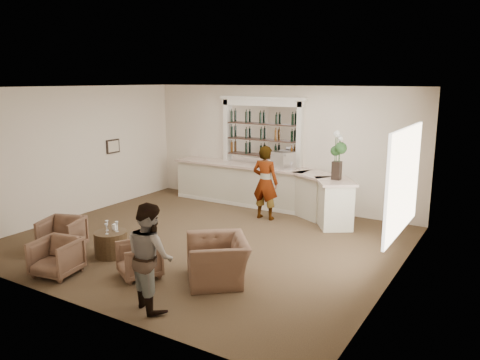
{
  "coord_description": "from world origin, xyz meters",
  "views": [
    {
      "loc": [
        5.68,
        -7.95,
        3.46
      ],
      "look_at": [
        0.32,
        0.9,
        1.23
      ],
      "focal_mm": 35.0,
      "sensor_mm": 36.0,
      "label": 1
    }
  ],
  "objects_px": {
    "armchair_far": "(218,260)",
    "flower_vase": "(337,152)",
    "cocktail_table": "(111,244)",
    "espresso_machine": "(283,160)",
    "bar_counter": "(265,188)",
    "armchair_left": "(62,235)",
    "armchair_center": "(56,257)",
    "armchair_right": "(139,260)",
    "guest": "(150,256)",
    "sommelier": "(265,183)"
  },
  "relations": [
    {
      "from": "armchair_left",
      "to": "flower_vase",
      "type": "xyz_separation_m",
      "value": [
        4.17,
        4.54,
        1.44
      ]
    },
    {
      "from": "armchair_center",
      "to": "espresso_machine",
      "type": "bearing_deg",
      "value": 64.47
    },
    {
      "from": "armchair_left",
      "to": "armchair_right",
      "type": "height_order",
      "value": "armchair_left"
    },
    {
      "from": "armchair_far",
      "to": "espresso_machine",
      "type": "bearing_deg",
      "value": 152.19
    },
    {
      "from": "espresso_machine",
      "to": "flower_vase",
      "type": "distance_m",
      "value": 1.84
    },
    {
      "from": "bar_counter",
      "to": "espresso_machine",
      "type": "xyz_separation_m",
      "value": [
        0.5,
        0.09,
        0.8
      ]
    },
    {
      "from": "guest",
      "to": "armchair_center",
      "type": "distance_m",
      "value": 2.33
    },
    {
      "from": "armchair_far",
      "to": "flower_vase",
      "type": "bearing_deg",
      "value": 130.52
    },
    {
      "from": "guest",
      "to": "bar_counter",
      "type": "bearing_deg",
      "value": -53.79
    },
    {
      "from": "armchair_right",
      "to": "espresso_machine",
      "type": "height_order",
      "value": "espresso_machine"
    },
    {
      "from": "armchair_center",
      "to": "flower_vase",
      "type": "bearing_deg",
      "value": 47.97
    },
    {
      "from": "bar_counter",
      "to": "flower_vase",
      "type": "xyz_separation_m",
      "value": [
        2.19,
        -0.51,
        1.21
      ]
    },
    {
      "from": "guest",
      "to": "armchair_center",
      "type": "height_order",
      "value": "guest"
    },
    {
      "from": "armchair_center",
      "to": "espresso_machine",
      "type": "xyz_separation_m",
      "value": [
        1.57,
        5.99,
        1.03
      ]
    },
    {
      "from": "sommelier",
      "to": "armchair_right",
      "type": "relative_size",
      "value": 2.67
    },
    {
      "from": "armchair_left",
      "to": "armchair_center",
      "type": "bearing_deg",
      "value": -63.52
    },
    {
      "from": "espresso_machine",
      "to": "armchair_far",
      "type": "bearing_deg",
      "value": -54.14
    },
    {
      "from": "cocktail_table",
      "to": "armchair_right",
      "type": "bearing_deg",
      "value": -21.32
    },
    {
      "from": "sommelier",
      "to": "armchair_far",
      "type": "xyz_separation_m",
      "value": [
        1.06,
        -3.72,
        -0.56
      ]
    },
    {
      "from": "espresso_machine",
      "to": "flower_vase",
      "type": "height_order",
      "value": "flower_vase"
    },
    {
      "from": "flower_vase",
      "to": "armchair_left",
      "type": "bearing_deg",
      "value": -132.54
    },
    {
      "from": "cocktail_table",
      "to": "armchair_center",
      "type": "height_order",
      "value": "armchair_center"
    },
    {
      "from": "cocktail_table",
      "to": "armchair_far",
      "type": "bearing_deg",
      "value": 3.17
    },
    {
      "from": "bar_counter",
      "to": "guest",
      "type": "height_order",
      "value": "guest"
    },
    {
      "from": "cocktail_table",
      "to": "armchair_center",
      "type": "bearing_deg",
      "value": -96.34
    },
    {
      "from": "armchair_left",
      "to": "cocktail_table",
      "type": "bearing_deg",
      "value": -2.72
    },
    {
      "from": "armchair_left",
      "to": "armchair_far",
      "type": "distance_m",
      "value": 3.54
    },
    {
      "from": "guest",
      "to": "espresso_machine",
      "type": "bearing_deg",
      "value": -58.63
    },
    {
      "from": "guest",
      "to": "armchair_far",
      "type": "xyz_separation_m",
      "value": [
        0.33,
        1.34,
        -0.46
      ]
    },
    {
      "from": "armchair_right",
      "to": "armchair_far",
      "type": "xyz_separation_m",
      "value": [
        1.29,
        0.6,
        0.06
      ]
    },
    {
      "from": "cocktail_table",
      "to": "espresso_machine",
      "type": "distance_m",
      "value": 5.14
    },
    {
      "from": "sommelier",
      "to": "espresso_machine",
      "type": "xyz_separation_m",
      "value": [
        0.02,
        0.95,
        0.43
      ]
    },
    {
      "from": "armchair_far",
      "to": "flower_vase",
      "type": "xyz_separation_m",
      "value": [
        0.66,
        4.07,
        1.41
      ]
    },
    {
      "from": "cocktail_table",
      "to": "guest",
      "type": "height_order",
      "value": "guest"
    },
    {
      "from": "flower_vase",
      "to": "armchair_far",
      "type": "bearing_deg",
      "value": -99.17
    },
    {
      "from": "sommelier",
      "to": "armchair_right",
      "type": "distance_m",
      "value": 4.37
    },
    {
      "from": "bar_counter",
      "to": "guest",
      "type": "relative_size",
      "value": 3.43
    },
    {
      "from": "flower_vase",
      "to": "espresso_machine",
      "type": "bearing_deg",
      "value": 160.54
    },
    {
      "from": "sommelier",
      "to": "armchair_right",
      "type": "xyz_separation_m",
      "value": [
        -0.23,
        -4.32,
        -0.62
      ]
    },
    {
      "from": "armchair_center",
      "to": "cocktail_table",
      "type": "bearing_deg",
      "value": 72.79
    },
    {
      "from": "guest",
      "to": "armchair_center",
      "type": "bearing_deg",
      "value": 24.01
    },
    {
      "from": "bar_counter",
      "to": "guest",
      "type": "distance_m",
      "value": 6.05
    },
    {
      "from": "sommelier",
      "to": "armchair_center",
      "type": "relative_size",
      "value": 2.51
    },
    {
      "from": "sommelier",
      "to": "armchair_center",
      "type": "distance_m",
      "value": 5.3
    },
    {
      "from": "bar_counter",
      "to": "cocktail_table",
      "type": "distance_m",
      "value": 4.82
    },
    {
      "from": "armchair_left",
      "to": "espresso_machine",
      "type": "bearing_deg",
      "value": 43.75
    },
    {
      "from": "bar_counter",
      "to": "espresso_machine",
      "type": "distance_m",
      "value": 0.95
    },
    {
      "from": "armchair_left",
      "to": "espresso_machine",
      "type": "distance_m",
      "value": 5.8
    },
    {
      "from": "cocktail_table",
      "to": "espresso_machine",
      "type": "bearing_deg",
      "value": 73.37
    },
    {
      "from": "bar_counter",
      "to": "cocktail_table",
      "type": "relative_size",
      "value": 8.75
    }
  ]
}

